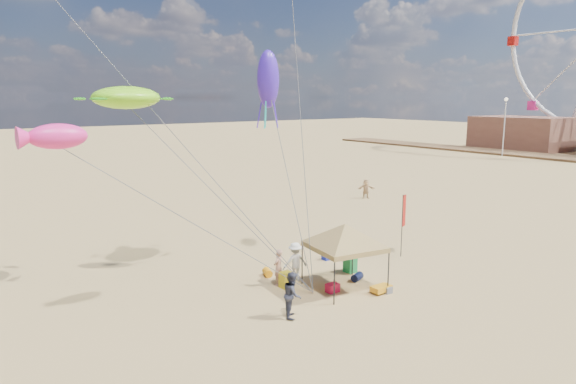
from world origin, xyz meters
name	(u,v)px	position (x,y,z in m)	size (l,w,h in m)	color
ground	(330,295)	(0.00, 0.00, 0.00)	(280.00, 280.00, 0.00)	tan
canopy_tent	(345,226)	(0.98, 0.19, 2.80)	(5.39, 5.39, 3.37)	black
feather_flag	(403,215)	(6.72, 1.95, 2.21)	(0.47, 0.22, 3.32)	black
cooler_red	(333,288)	(0.29, 0.15, 0.19)	(0.54, 0.38, 0.38)	red
cooler_blue	(328,256)	(3.12, 3.78, 0.19)	(0.54, 0.38, 0.38)	#1522AC
bag_navy	(357,277)	(2.14, 0.56, 0.18)	(0.36, 0.36, 0.60)	#0C1335
bag_orange	(267,272)	(-0.82, 3.51, 0.18)	(0.36, 0.36, 0.60)	orange
chair_green	(350,265)	(2.71, 1.65, 0.35)	(0.50, 0.50, 0.70)	#167D3C
chair_yellow	(286,280)	(-0.99, 1.77, 0.35)	(0.50, 0.50, 0.70)	gold
crate_grey	(388,290)	(2.12, -1.33, 0.14)	(0.34, 0.30, 0.28)	slate
beach_cart	(381,288)	(1.91, -1.15, 0.20)	(0.90, 0.50, 0.24)	orange
person_near_a	(278,267)	(-1.10, 2.23, 0.83)	(0.60, 0.40, 1.65)	#AC7962
person_near_b	(292,295)	(-2.64, -0.88, 0.89)	(0.86, 0.67, 1.78)	#343646
person_near_c	(295,262)	(-0.13, 2.27, 0.89)	(1.15, 0.66, 1.79)	white
person_far_c	(366,189)	(16.54, 14.61, 0.80)	(1.49, 0.47, 1.61)	tan
building_north	(523,133)	(67.00, 30.00, 2.60)	(10.00, 14.00, 5.20)	#8C5947
lamp_north	(505,117)	(55.00, 26.00, 5.52)	(0.50, 0.50, 8.25)	silver
turtle_kite	(126,98)	(-5.89, 6.94, 8.25)	(2.99, 2.39, 1.00)	#85EF1A
fish_kite	(58,136)	(-9.72, 2.83, 6.97)	(1.96, 0.98, 0.87)	#FF2A8F
squid_kite	(268,79)	(0.31, 5.01, 9.11)	(1.05, 1.05, 2.72)	#4420C6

